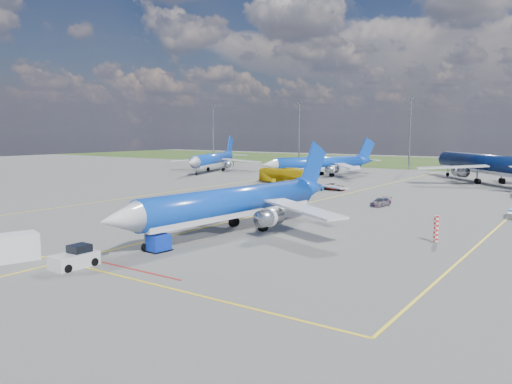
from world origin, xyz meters
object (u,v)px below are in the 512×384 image
Objects in this scene: bg_jet_nw at (213,172)px; bg_jet_nnw at (319,176)px; pushback_tug at (75,258)px; service_car_c at (381,202)px; bg_jet_n at (482,182)px; baggage_tug_c at (318,188)px; uld_container at (158,243)px; service_van at (5,248)px; warning_post at (436,229)px; service_car_b at (334,187)px; main_airliner at (234,232)px; apron_bus at (286,175)px; service_car_a at (233,193)px.

bg_jet_nw is 1.04× the size of bg_jet_nnw.
pushback_tug is 1.25× the size of service_car_c.
bg_jet_nw reaches higher than bg_jet_nnw.
bg_jet_n is 101.75m from pushback_tug.
uld_container is at bearing -80.16° from baggage_tug_c.
service_van is 1.25× the size of service_car_c.
service_van is (-21.49, -103.33, 1.26)m from bg_jet_n.
service_van is (-30.44, -31.01, -0.24)m from warning_post.
service_car_b is at bearing 104.03° from uld_container.
main_airliner is 12.10m from uld_container.
apron_bus is at bearing -5.01° from bg_jet_n.
apron_bus reaches higher than uld_container.
uld_container is 0.62× the size of service_car_a.
service_car_a is (-18.42, 46.96, -0.21)m from pushback_tug.
main_airliner is 6.84× the size of service_van.
uld_container is at bearing 70.68° from service_van.
pushback_tug is 64.12m from baggage_tug_c.
bg_jet_n reaches higher than service_car_c.
apron_bus is (-22.70, 72.81, 1.00)m from pushback_tug.
pushback_tug is at bearing -169.61° from apron_bus.
bg_jet_nnw is 20.70m from apron_bus.
main_airliner is 57.88m from apron_bus.
service_car_c is (67.19, -38.34, 0.66)m from bg_jet_nw.
baggage_tug_c is at bearing 31.29° from service_car_a.
uld_container is 43.45m from service_car_a.
bg_jet_nw reaches higher than apron_bus.
service_van reaches higher than pushback_tug.
bg_jet_nw is at bearing -146.43° from bg_jet_nnw.
warning_post is 29.58m from uld_container.
main_airliner is 44.40m from baggage_tug_c.
apron_bus is (-24.73, 52.30, 1.78)m from main_airliner.
service_car_c is at bearing -49.73° from bg_jet_nw.
service_van is at bearing -175.08° from apron_bus.
baggage_tug_c is (49.08, -25.63, 0.50)m from bg_jet_nw.
bg_jet_nw reaches higher than pushback_tug.
service_van is at bearing -106.70° from service_car_a.
bg_jet_nw is at bearing -32.73° from bg_jet_n.
service_van is at bearing -89.38° from baggage_tug_c.
main_airliner reaches higher than service_car_c.
baggage_tug_c is (13.38, -9.38, -1.28)m from apron_bus.
warning_post reaches higher than baggage_tug_c.
bg_jet_nw is 106.50m from pushback_tug.
service_car_c is at bearing 85.88° from uld_container.
bg_jet_n is (-8.95, 72.31, -1.50)m from warning_post.
service_car_c is at bearing -25.38° from bg_jet_nnw.
pushback_tug is 1.00× the size of service_van.
warning_post reaches higher than pushback_tug.
baggage_tug_c is at bearing 110.45° from main_airliner.
baggage_tug_c is (15.50, -29.89, 0.50)m from bg_jet_nnw.
uld_container is at bearing 40.25° from bg_jet_n.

